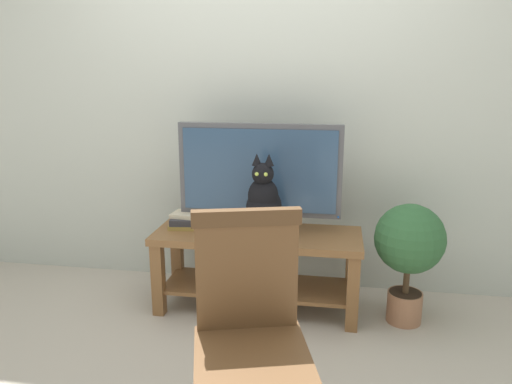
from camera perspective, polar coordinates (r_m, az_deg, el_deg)
The scene contains 9 objects.
ground_plane at distance 2.74m, azimuth -2.93°, elevation -18.22°, with size 12.00×12.00×0.00m, color #ADA393.
back_wall at distance 3.30m, azimuth 0.55°, elevation 12.91°, with size 7.00×0.12×2.80m, color #B7BCB2.
tv_stand at distance 3.03m, azimuth 0.16°, elevation -7.50°, with size 1.27×0.46×0.50m.
tv at distance 2.96m, azimuth 0.41°, elevation 2.17°, with size 1.00×0.20×0.66m.
media_box at distance 2.90m, azimuth 0.92°, elevation -4.68°, with size 0.36×0.26×0.07m.
cat at distance 2.83m, azimuth 0.92°, elevation -1.01°, with size 0.21×0.34×0.45m.
wooden_chair at distance 1.82m, azimuth -0.75°, elevation -15.40°, with size 0.50×0.50×0.98m.
book_stack at distance 3.10m, azimuth -7.91°, elevation -3.33°, with size 0.26×0.19×0.09m.
potted_plant at distance 2.96m, azimuth 17.59°, elevation -6.15°, with size 0.41×0.41×0.73m.
Camera 1 is at (0.51, -2.27, 1.46)m, focal length 33.96 mm.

